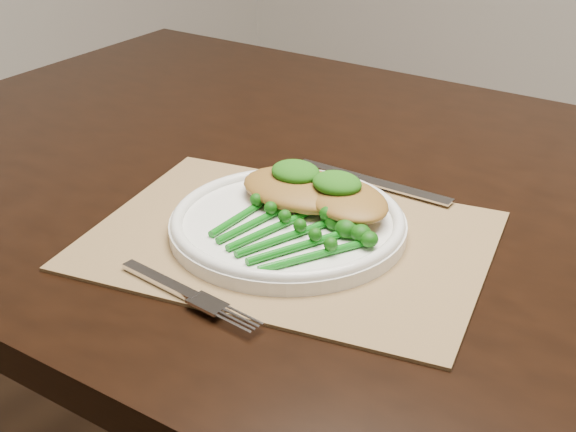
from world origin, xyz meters
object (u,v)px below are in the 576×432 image
Objects in this scene: placemat at (289,240)px; broccolini_bundle at (279,233)px; dinner_plate at (288,223)px; chicken_fillet_left at (301,189)px.

placemat is 0.03m from broccolini_bundle.
dinner_plate is 1.38× the size of broccolini_bundle.
placemat is 2.92× the size of chicken_fillet_left.
placemat is 2.25× the size of broccolini_bundle.
chicken_fillet_left reaches higher than dinner_plate.
chicken_fillet_left is (-0.03, 0.06, 0.03)m from placemat.
placemat is 0.07m from chicken_fillet_left.
broccolini_bundle is (0.03, -0.08, -0.01)m from chicken_fillet_left.
dinner_plate is 1.80× the size of chicken_fillet_left.
chicken_fillet_left reaches higher than broccolini_bundle.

